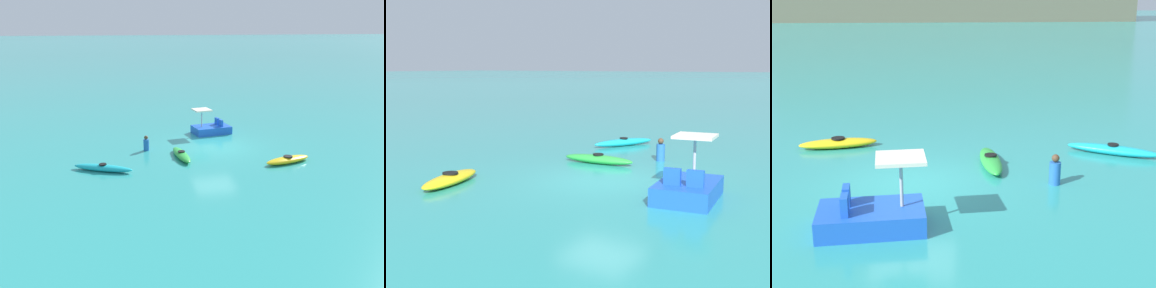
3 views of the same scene
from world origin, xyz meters
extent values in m
plane|color=teal|center=(0.00, 0.00, 0.00)|extent=(600.00, 600.00, 0.00)
ellipsoid|color=green|center=(2.34, 1.59, 0.16)|extent=(0.84, 2.79, 0.32)
cylinder|color=black|center=(2.34, 1.59, 0.35)|extent=(0.42, 0.42, 0.05)
ellipsoid|color=yellow|center=(-2.95, 3.64, 0.16)|extent=(2.79, 1.39, 0.32)
cylinder|color=black|center=(-2.95, 3.64, 0.35)|extent=(0.58, 0.58, 0.05)
ellipsoid|color=#19B7C6|center=(6.53, 2.81, 0.16)|extent=(3.04, 1.87, 0.32)
cylinder|color=black|center=(6.53, 2.81, 0.35)|extent=(0.49, 0.49, 0.05)
cube|color=blue|center=(-0.60, -3.05, 0.25)|extent=(2.60, 1.85, 0.50)
cube|color=blue|center=(-1.19, -2.84, 0.72)|extent=(0.22, 0.46, 0.44)
cube|color=blue|center=(-1.10, -3.43, 0.72)|extent=(0.22, 0.46, 0.44)
cylinder|color=#B2B2B7|center=(0.09, -2.94, 1.05)|extent=(0.08, 0.08, 1.10)
cube|color=silver|center=(0.09, -2.94, 1.64)|extent=(1.25, 1.25, 0.08)
cylinder|color=blue|center=(4.06, -0.12, 0.33)|extent=(0.45, 0.45, 0.65)
sphere|color=brown|center=(4.06, -0.12, 0.77)|extent=(0.22, 0.22, 0.22)
camera|label=1|loc=(6.25, 21.87, 6.89)|focal=37.32mm
camera|label=2|loc=(-13.05, -7.82, 3.56)|focal=46.42mm
camera|label=3|loc=(1.50, -13.75, 4.98)|focal=47.82mm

